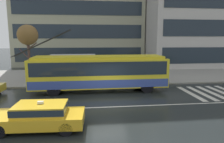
{
  "coord_description": "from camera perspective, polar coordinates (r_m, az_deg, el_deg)",
  "views": [
    {
      "loc": [
        -1.38,
        -13.7,
        4.37
      ],
      "look_at": [
        0.69,
        3.99,
        1.46
      ],
      "focal_mm": 32.78,
      "sensor_mm": 36.0,
      "label": 1
    }
  ],
  "objects": [
    {
      "name": "crosswalk_stripe_center",
      "position": [
        18.51,
        26.02,
        -5.31
      ],
      "size": [
        0.44,
        4.4,
        0.01
      ],
      "primitive_type": "cube",
      "color": "beige",
      "rests_on": "ground_plane"
    },
    {
      "name": "pedestrian_at_shelter",
      "position": [
        19.26,
        0.19,
        -0.51
      ],
      "size": [
        0.41,
        0.41,
        1.61
      ],
      "color": "navy",
      "rests_on": "sidewalk_slab"
    },
    {
      "name": "office_tower_corner_right",
      "position": [
        40.94,
        26.82,
        15.48
      ],
      "size": [
        25.92,
        15.73,
        18.92
      ],
      "color": "#B9B5B1",
      "rests_on": "ground_plane"
    },
    {
      "name": "crosswalk_stripe_inner_b",
      "position": [
        19.01,
        28.32,
        -5.12
      ],
      "size": [
        0.44,
        4.4,
        0.01
      ],
      "primitive_type": "cube",
      "color": "beige",
      "rests_on": "ground_plane"
    },
    {
      "name": "street_tree_bare",
      "position": [
        21.44,
        -22.45,
        9.18
      ],
      "size": [
        1.95,
        1.95,
        5.51
      ],
      "color": "#4D3832",
      "rests_on": "sidewalk_slab"
    },
    {
      "name": "trolleybus",
      "position": [
        16.98,
        -3.49,
        -0.08
      ],
      "size": [
        12.34,
        2.6,
        5.06
      ],
      "color": "yellow",
      "rests_on": "ground_plane"
    },
    {
      "name": "lane_centre_line",
      "position": [
        13.32,
        -0.36,
        -9.85
      ],
      "size": [
        72.0,
        0.14,
        0.01
      ],
      "primitive_type": "cube",
      "color": "silver",
      "rests_on": "ground_plane"
    },
    {
      "name": "taxi_oncoming_near",
      "position": [
        10.68,
        -19.71,
        -11.36
      ],
      "size": [
        4.51,
        2.04,
        1.39
      ],
      "color": "gold",
      "rests_on": "ground_plane"
    },
    {
      "name": "pedestrian_approaching_curb",
      "position": [
        20.73,
        -6.25,
        1.96
      ],
      "size": [
        1.0,
        1.0,
        2.05
      ],
      "color": "#1F242F",
      "rests_on": "sidewalk_slab"
    },
    {
      "name": "crosswalk_stripe_inner_a",
      "position": [
        18.04,
        23.6,
        -5.51
      ],
      "size": [
        0.44,
        4.4,
        0.01
      ],
      "primitive_type": "cube",
      "color": "beige",
      "rests_on": "ground_plane"
    },
    {
      "name": "crosswalk_stripe_edge_near",
      "position": [
        17.61,
        21.06,
        -5.7
      ],
      "size": [
        0.44,
        4.4,
        0.01
      ],
      "primitive_type": "cube",
      "color": "beige",
      "rests_on": "ground_plane"
    },
    {
      "name": "sidewalk_slab",
      "position": [
        23.76,
        -3.25,
        -1.15
      ],
      "size": [
        80.0,
        10.0,
        0.14
      ],
      "primitive_type": "cube",
      "color": "gray",
      "rests_on": "ground_plane"
    },
    {
      "name": "bus_shelter",
      "position": [
        20.21,
        -10.77,
        2.69
      ],
      "size": [
        4.26,
        1.57,
        2.67
      ],
      "color": "gray",
      "rests_on": "sidewalk_slab"
    },
    {
      "name": "ground_plane",
      "position": [
        14.45,
        -0.9,
        -8.31
      ],
      "size": [
        160.0,
        160.0,
        0.0
      ],
      "primitive_type": "plane",
      "color": "black"
    }
  ]
}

